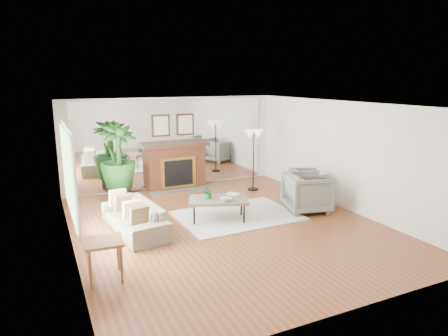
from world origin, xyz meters
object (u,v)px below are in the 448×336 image
side_table (104,247)px  potted_ficus (118,159)px  sofa (134,218)px  fireplace (176,165)px  floor_lamp (254,139)px  armchair_back (308,185)px  coffee_table (218,200)px  armchair_front (308,192)px

side_table → potted_ficus: bearing=76.2°
sofa → fireplace: bearing=140.1°
fireplace → floor_lamp: fireplace is taller
fireplace → sofa: bearing=-123.2°
armchair_back → potted_ficus: potted_ficus is taller
coffee_table → armchair_front: armchair_front is taller
fireplace → potted_ficus: 1.72m
sofa → floor_lamp: floor_lamp is taller
potted_ficus → coffee_table: bearing=-57.8°
floor_lamp → armchair_back: bearing=-62.6°
fireplace → armchair_front: fireplace is taller
armchair_back → potted_ficus: bearing=88.1°
side_table → potted_ficus: (1.01, 4.13, 0.50)m
armchair_back → floor_lamp: (-0.75, 1.46, 1.03)m
armchair_front → potted_ficus: (-3.72, 2.80, 0.59)m
coffee_table → armchair_front: bearing=-7.0°
fireplace → potted_ficus: size_ratio=1.06×
armchair_front → floor_lamp: bearing=20.9°
sofa → armchair_front: 3.92m
floor_lamp → side_table: bearing=-142.6°
sofa → armchair_back: bearing=86.3°
fireplace → coffee_table: 2.92m
armchair_front → side_table: bearing=120.1°
armchair_back → side_table: (-5.25, -1.98, 0.13)m
floor_lamp → coffee_table: bearing=-135.5°
potted_ficus → floor_lamp: size_ratio=1.16×
armchair_back → sofa: bearing=118.0°
armchair_back → potted_ficus: 4.79m
coffee_table → armchair_back: bearing=8.5°
sofa → side_table: bearing=-32.4°
side_table → potted_ficus: 4.28m
armchair_back → floor_lamp: size_ratio=0.52×
fireplace → potted_ficus: bearing=-167.1°
coffee_table → armchair_front: 2.14m
armchair_back → armchair_front: (-0.51, -0.66, 0.05)m
potted_ficus → fireplace: bearing=12.9°
fireplace → floor_lamp: 2.26m
sofa → side_table: side_table is taller
armchair_front → floor_lamp: (-0.24, 2.11, 0.98)m
armchair_back → armchair_front: 0.83m
floor_lamp → armchair_front: bearing=-83.5°
armchair_front → potted_ficus: size_ratio=0.50×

